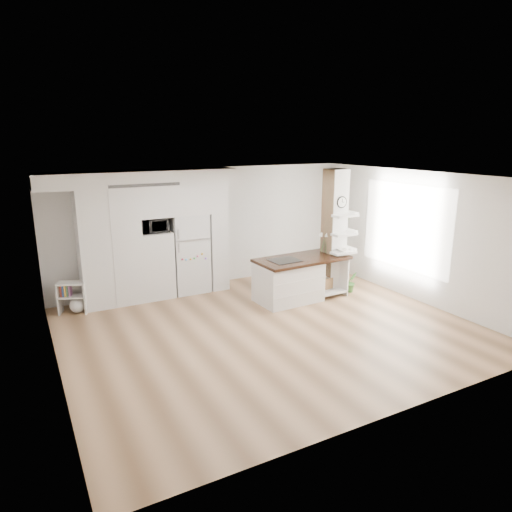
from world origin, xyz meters
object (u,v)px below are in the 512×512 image
(refrigerator, at_px, (189,253))
(kitchen_island, at_px, (293,279))
(floor_plant_a, at_px, (351,282))
(bookshelf, at_px, (74,299))

(refrigerator, relative_size, kitchen_island, 0.86)
(refrigerator, distance_m, kitchen_island, 2.37)
(refrigerator, bearing_deg, floor_plant_a, -29.48)
(floor_plant_a, bearing_deg, bookshelf, 164.22)
(kitchen_island, xyz_separation_m, bookshelf, (-4.17, 1.40, -0.19))
(kitchen_island, bearing_deg, refrigerator, 134.43)
(refrigerator, bearing_deg, bookshelf, -175.52)
(bookshelf, bearing_deg, floor_plant_a, 5.53)
(refrigerator, xyz_separation_m, bookshelf, (-2.45, -0.19, -0.60))
(kitchen_island, bearing_deg, floor_plant_a, -9.95)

